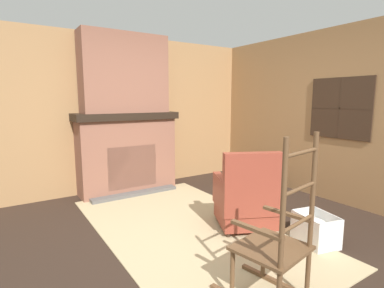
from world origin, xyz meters
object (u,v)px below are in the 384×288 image
object	(u,v)px
laundry_basket	(316,229)
decorative_plate_on_mantel	(123,105)
storage_case	(156,108)
firewood_stack	(254,183)
oil_lamp_vase	(107,107)
rocking_chair	(276,250)
armchair	(246,200)

from	to	relation	value
laundry_basket	decorative_plate_on_mantel	size ratio (longest dim) A/B	1.99
storage_case	firewood_stack	bearing A→B (deg)	47.18
firewood_stack	oil_lamp_vase	world-z (taller)	oil_lamp_vase
laundry_basket	decorative_plate_on_mantel	bearing A→B (deg)	-161.01
laundry_basket	rocking_chair	bearing A→B (deg)	-69.29
rocking_chair	storage_case	bearing A→B (deg)	-22.14
decorative_plate_on_mantel	oil_lamp_vase	bearing A→B (deg)	-85.78
armchair	firewood_stack	world-z (taller)	armchair
armchair	decorative_plate_on_mantel	size ratio (longest dim) A/B	3.95
firewood_stack	decorative_plate_on_mantel	size ratio (longest dim) A/B	2.04
oil_lamp_vase	decorative_plate_on_mantel	size ratio (longest dim) A/B	1.13
armchair	storage_case	size ratio (longest dim) A/B	4.49
laundry_basket	storage_case	size ratio (longest dim) A/B	2.26
firewood_stack	oil_lamp_vase	xyz separation A→B (m)	(-1.16, -2.11, 1.29)
firewood_stack	laundry_basket	world-z (taller)	laundry_basket
firewood_stack	laundry_basket	distance (m)	1.93
laundry_basket	oil_lamp_vase	world-z (taller)	oil_lamp_vase
armchair	firewood_stack	distance (m)	1.60
armchair	decorative_plate_on_mantel	world-z (taller)	decorative_plate_on_mantel
oil_lamp_vase	firewood_stack	bearing A→B (deg)	61.22
laundry_basket	oil_lamp_vase	size ratio (longest dim) A/B	1.75
rocking_chair	storage_case	world-z (taller)	storage_case
armchair	oil_lamp_vase	xyz separation A→B (m)	(-2.21, -0.92, 1.05)
decorative_plate_on_mantel	firewood_stack	bearing A→B (deg)	57.32
rocking_chair	firewood_stack	bearing A→B (deg)	-52.37
armchair	decorative_plate_on_mantel	bearing A→B (deg)	41.68
firewood_stack	storage_case	world-z (taller)	storage_case
firewood_stack	laundry_basket	bearing A→B (deg)	-25.54
armchair	rocking_chair	size ratio (longest dim) A/B	0.74
firewood_stack	rocking_chair	bearing A→B (deg)	-41.82
firewood_stack	oil_lamp_vase	size ratio (longest dim) A/B	1.80
storage_case	decorative_plate_on_mantel	bearing A→B (deg)	-91.97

